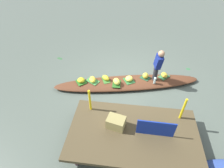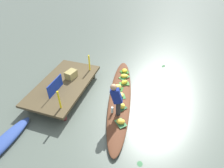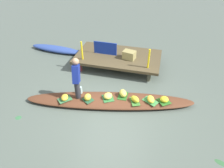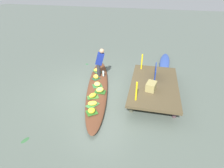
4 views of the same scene
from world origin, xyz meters
name	(u,v)px [view 3 (image 3 of 4)]	position (x,y,z in m)	size (l,w,h in m)	color
canal_water	(110,103)	(0.00, 0.00, 0.00)	(40.00, 40.00, 0.00)	#4E5950
dock_platform	(118,57)	(-0.27, 2.22, 0.39)	(3.20, 1.80, 0.45)	#4A3E28
vendor_boat	(110,101)	(0.00, 0.00, 0.10)	(5.09, 0.81, 0.20)	#56301D
moored_boat	(57,49)	(-3.15, 2.73, 0.11)	(2.43, 0.49, 0.23)	#2D458E
leaf_mat_0	(88,100)	(-0.61, -0.24, 0.20)	(0.32, 0.26, 0.01)	#244F31
banana_bunch_0	(88,97)	(-0.61, -0.24, 0.30)	(0.23, 0.20, 0.20)	yellow
leaf_mat_1	(65,99)	(-1.28, -0.39, 0.20)	(0.39, 0.27, 0.01)	#387042
banana_bunch_1	(65,97)	(-1.28, -0.39, 0.28)	(0.28, 0.20, 0.15)	gold
leaf_mat_2	(150,101)	(1.20, 0.16, 0.20)	(0.44, 0.26, 0.01)	#3C8241
banana_bunch_2	(151,99)	(1.20, 0.16, 0.28)	(0.32, 0.20, 0.15)	yellow
leaf_mat_3	(135,101)	(0.76, 0.04, 0.20)	(0.41, 0.24, 0.01)	#3B732E
banana_bunch_3	(135,99)	(0.76, 0.04, 0.29)	(0.29, 0.18, 0.17)	gold
leaf_mat_4	(164,101)	(1.59, 0.25, 0.20)	(0.35, 0.31, 0.01)	#2B6421
banana_bunch_4	(164,99)	(1.59, 0.25, 0.28)	(0.25, 0.24, 0.15)	gold
leaf_mat_5	(108,98)	(-0.05, -0.02, 0.20)	(0.37, 0.31, 0.01)	#306B36
banana_bunch_5	(108,96)	(-0.05, -0.02, 0.29)	(0.27, 0.24, 0.17)	#F9E457
leaf_mat_6	(123,96)	(0.36, 0.20, 0.20)	(0.42, 0.27, 0.01)	#265B1F
banana_bunch_6	(123,93)	(0.36, 0.20, 0.30)	(0.30, 0.21, 0.20)	#E9D551
vendor_person	(76,77)	(-0.94, -0.14, 0.90)	(0.26, 0.43, 1.25)	#28282D
water_bottle	(81,90)	(-0.92, 0.01, 0.32)	(0.08, 0.08, 0.24)	silver
market_banner	(105,48)	(-0.77, 2.22, 0.69)	(0.89, 0.03, 0.49)	navy
railing_post_west	(82,51)	(-1.47, 1.62, 0.80)	(0.06, 0.06, 0.70)	yellow
railing_post_east	(149,59)	(0.93, 1.62, 0.80)	(0.06, 0.06, 0.70)	yellow
produce_crate	(129,55)	(0.18, 2.10, 0.60)	(0.44, 0.32, 0.30)	olive
drifting_plant_0	(221,163)	(2.96, -1.34, 0.00)	(0.27, 0.14, 0.01)	#2F5C34
drifting_plant_1	(18,118)	(-2.34, -1.25, 0.00)	(0.17, 0.16, 0.01)	#34683F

